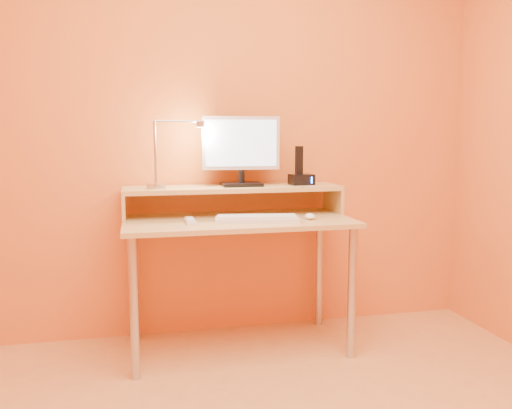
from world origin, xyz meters
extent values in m
cube|color=orange|center=(0.00, 1.50, 1.25)|extent=(3.00, 0.04, 2.50)
cylinder|color=#B2B2BC|center=(-0.55, 0.93, 0.35)|extent=(0.04, 0.04, 0.69)
cylinder|color=#B2B2BC|center=(0.55, 0.93, 0.35)|extent=(0.04, 0.04, 0.69)
cylinder|color=#B2B2BC|center=(-0.55, 1.43, 0.35)|extent=(0.04, 0.04, 0.69)
cylinder|color=#B2B2BC|center=(0.55, 1.43, 0.35)|extent=(0.04, 0.04, 0.69)
cube|color=tan|center=(0.00, 1.18, 0.71)|extent=(1.20, 0.60, 0.02)
cube|color=tan|center=(-0.59, 1.33, 0.79)|extent=(0.02, 0.30, 0.14)
cube|color=tan|center=(0.59, 1.33, 0.79)|extent=(0.02, 0.30, 0.14)
cube|color=tan|center=(0.00, 1.33, 0.87)|extent=(1.20, 0.30, 0.02)
cube|color=black|center=(0.05, 1.33, 0.89)|extent=(0.22, 0.16, 0.02)
cylinder|color=black|center=(0.05, 1.33, 0.93)|extent=(0.04, 0.04, 0.07)
cube|color=silver|center=(0.05, 1.34, 1.12)|extent=(0.43, 0.06, 0.29)
cube|color=black|center=(0.05, 1.36, 1.12)|extent=(0.39, 0.03, 0.25)
cube|color=#BED4F9|center=(0.05, 1.32, 1.12)|extent=(0.39, 0.02, 0.25)
cylinder|color=#B2B2BC|center=(-0.42, 1.30, 0.89)|extent=(0.10, 0.10, 0.02)
cylinder|color=#B2B2BC|center=(-0.42, 1.30, 1.07)|extent=(0.01, 0.01, 0.33)
cylinder|color=#B2B2BC|center=(-0.30, 1.30, 1.24)|extent=(0.24, 0.01, 0.01)
cylinder|color=#B2B2BC|center=(-0.18, 1.30, 1.22)|extent=(0.04, 0.04, 0.03)
cylinder|color=#FFEAC6|center=(-0.18, 1.30, 1.20)|extent=(0.03, 0.03, 0.00)
cube|color=black|center=(0.40, 1.33, 0.91)|extent=(0.14, 0.11, 0.06)
cube|color=black|center=(0.38, 1.33, 1.02)|extent=(0.04, 0.03, 0.16)
cube|color=#157BEA|center=(0.44, 1.28, 0.91)|extent=(0.01, 0.00, 0.04)
cube|color=silver|center=(0.08, 1.07, 0.73)|extent=(0.44, 0.20, 0.02)
ellipsoid|color=white|center=(0.37, 1.08, 0.74)|extent=(0.07, 0.10, 0.03)
cube|color=silver|center=(-0.26, 1.10, 0.73)|extent=(0.05, 0.17, 0.02)
camera|label=1|loc=(-0.51, -1.51, 1.16)|focal=36.52mm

